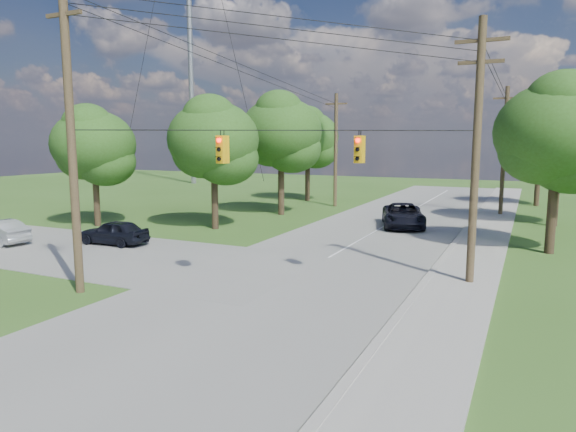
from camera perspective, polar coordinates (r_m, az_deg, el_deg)
The scene contains 19 objects.
ground at distance 18.30m, azimuth -13.04°, elevation -10.33°, with size 140.00×140.00×0.00m, color #32571D.
main_road at distance 21.34m, azimuth -0.31°, elevation -7.39°, with size 10.00×100.00×0.03m, color gray.
sidewalk_east at distance 19.50m, azimuth 17.97°, elevation -9.17°, with size 2.60×100.00×0.12m, color #9A9790.
pole_sw at distance 20.84m, azimuth -23.01°, elevation 8.88°, with size 2.00×0.32×12.00m.
pole_ne at distance 21.62m, azimuth 20.19°, elevation 6.96°, with size 2.00×0.32×10.50m.
pole_north_e at distance 43.58m, azimuth 22.88°, elevation 6.76°, with size 2.00×0.32×10.00m.
pole_north_w at distance 46.34m, azimuth 5.32°, elevation 7.41°, with size 2.00×0.32×10.00m.
power_lines at distance 26.99m, azimuth 4.93°, elevation 15.42°, with size 13.93×29.62×4.93m.
traffic_signals at distance 19.80m, azimuth 0.42°, elevation 7.47°, with size 4.91×3.27×1.05m.
radio_mast at distance 75.26m, azimuth -10.90°, elevation 20.93°, with size 0.70×0.70×45.00m, color gray.
tree_w_near at distance 34.22m, azimuth -8.28°, elevation 8.42°, with size 6.00×6.00×8.40m.
tree_w_mid at distance 40.68m, azimuth -0.78°, elevation 9.38°, with size 6.40×6.40×9.22m.
tree_w_far at distance 50.60m, azimuth 2.21°, elevation 8.77°, with size 6.00×6.00×8.73m.
tree_e_near at distance 29.55m, azimuth 27.78°, elevation 8.25°, with size 6.20×6.20×8.81m.
tree_e_mid at distance 39.57m, azimuth 28.02°, elevation 8.94°, with size 6.60×6.60×9.64m.
tree_e_far at distance 51.53m, azimuth 26.25°, elevation 7.57°, with size 5.80×5.80×8.32m.
tree_cross_n at distance 37.43m, azimuth -20.79°, elevation 7.44°, with size 5.60×5.60×7.91m.
car_cross_dark at distance 30.53m, azimuth -18.78°, elevation -1.70°, with size 1.64×4.08×1.39m, color black.
car_main_north at distance 35.68m, azimuth 12.67°, elevation 0.08°, with size 2.65×5.75×1.60m, color black.
Camera 1 is at (10.90, -13.52, 5.75)m, focal length 32.00 mm.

